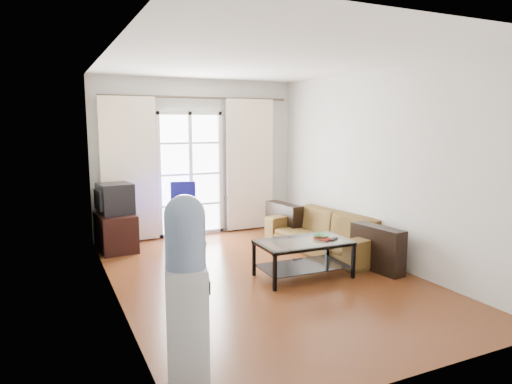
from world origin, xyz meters
TOP-DOWN VIEW (x-y plane):
  - floor at (0.00, 0.00)m, footprint 5.20×5.20m
  - ceiling at (0.00, 0.00)m, footprint 5.20×5.20m
  - wall_back at (0.00, 2.60)m, footprint 3.60×0.02m
  - wall_front at (0.00, -2.60)m, footprint 3.60×0.02m
  - wall_left at (-1.80, 0.00)m, footprint 0.02×5.20m
  - wall_right at (1.80, 0.00)m, footprint 0.02×5.20m
  - french_door at (-0.15, 2.54)m, footprint 1.16×0.06m
  - curtain_rod at (0.00, 2.50)m, footprint 3.30×0.04m
  - curtain_left at (-1.20, 2.48)m, footprint 0.90×0.07m
  - curtain_right at (0.95, 2.48)m, footprint 0.90×0.07m
  - radiator at (0.80, 2.50)m, footprint 0.64×0.12m
  - sofa at (1.35, 0.62)m, footprint 2.29×1.37m
  - coffee_table at (0.46, -0.23)m, footprint 1.18×0.69m
  - bowl at (0.74, -0.21)m, footprint 0.33×0.33m
  - book at (0.65, -0.29)m, footprint 0.26×0.29m
  - remote at (0.84, -0.35)m, footprint 0.17×0.13m
  - tv_stand at (-1.51, 2.07)m, footprint 0.58×0.82m
  - crt_tv at (-1.51, 2.12)m, footprint 0.57×0.57m
  - task_chair at (-0.47, 1.90)m, footprint 0.84×0.84m
  - water_cooler at (-1.60, -2.04)m, footprint 0.36×0.36m

SIDE VIEW (x-z plane):
  - floor at x=0.00m, z-range 0.00..0.00m
  - tv_stand at x=-1.51m, z-range 0.00..0.57m
  - task_chair at x=-0.47m, z-range -0.21..0.81m
  - sofa at x=1.35m, z-range 0.00..0.61m
  - coffee_table at x=0.46m, z-range 0.07..0.54m
  - radiator at x=0.80m, z-range 0.01..0.65m
  - remote at x=0.84m, z-range 0.47..0.49m
  - book at x=0.65m, z-range 0.47..0.49m
  - bowl at x=0.74m, z-range 0.47..0.52m
  - water_cooler at x=-1.60m, z-range 0.03..1.49m
  - crt_tv at x=-1.51m, z-range 0.57..1.04m
  - french_door at x=-0.15m, z-range 0.00..2.15m
  - curtain_left at x=-1.20m, z-range 0.02..2.38m
  - curtain_right at x=0.95m, z-range 0.02..2.38m
  - wall_back at x=0.00m, z-range 0.00..2.70m
  - wall_front at x=0.00m, z-range 0.00..2.70m
  - wall_left at x=-1.80m, z-range 0.00..2.70m
  - wall_right at x=1.80m, z-range 0.00..2.70m
  - curtain_rod at x=0.00m, z-range 2.36..2.40m
  - ceiling at x=0.00m, z-range 2.70..2.70m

